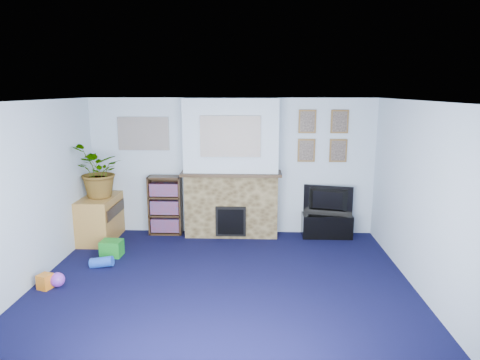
{
  "coord_description": "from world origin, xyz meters",
  "views": [
    {
      "loc": [
        0.42,
        -5.18,
        2.53
      ],
      "look_at": [
        0.2,
        0.79,
        1.27
      ],
      "focal_mm": 32.0,
      "sensor_mm": 36.0,
      "label": 1
    }
  ],
  "objects_px": {
    "bookshelf": "(166,206)",
    "sideboard": "(100,220)",
    "television": "(328,200)",
    "tv_stand": "(327,224)"
  },
  "relations": [
    {
      "from": "tv_stand",
      "to": "television",
      "type": "distance_m",
      "value": 0.43
    },
    {
      "from": "tv_stand",
      "to": "television",
      "type": "xyz_separation_m",
      "value": [
        0.0,
        0.02,
        0.43
      ]
    },
    {
      "from": "tv_stand",
      "to": "sideboard",
      "type": "bearing_deg",
      "value": -175.91
    },
    {
      "from": "television",
      "to": "sideboard",
      "type": "distance_m",
      "value": 3.94
    },
    {
      "from": "television",
      "to": "bookshelf",
      "type": "bearing_deg",
      "value": 12.86
    },
    {
      "from": "tv_stand",
      "to": "sideboard",
      "type": "height_order",
      "value": "sideboard"
    },
    {
      "from": "bookshelf",
      "to": "sideboard",
      "type": "bearing_deg",
      "value": -161.44
    },
    {
      "from": "tv_stand",
      "to": "television",
      "type": "relative_size",
      "value": 1.01
    },
    {
      "from": "tv_stand",
      "to": "sideboard",
      "type": "distance_m",
      "value": 3.93
    },
    {
      "from": "television",
      "to": "sideboard",
      "type": "xyz_separation_m",
      "value": [
        -3.91,
        -0.3,
        -0.3
      ]
    }
  ]
}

